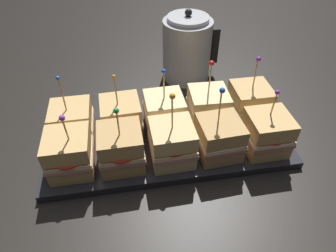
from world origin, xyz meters
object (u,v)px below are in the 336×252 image
Objects in this scene: sandwich_front_far_left at (70,154)px; sandwich_back_far_right at (249,103)px; sandwich_front_center at (171,143)px; sandwich_front_left at (121,148)px; sandwich_back_center at (165,112)px; kettle_steel at (187,49)px; sandwich_back_right at (208,108)px; serving_platter at (168,144)px; sandwich_back_far_left at (73,123)px; sandwich_front_right at (219,138)px; sandwich_front_far_right at (267,133)px; sandwich_back_left at (121,117)px.

sandwich_back_far_right reaches higher than sandwich_front_far_left.
sandwich_front_left is at bearing 178.32° from sandwich_front_center.
sandwich_back_far_right is at bearing 0.17° from sandwich_back_center.
kettle_steel is at bearing 72.92° from sandwich_front_center.
sandwich_back_center is 0.76× the size of kettle_steel.
sandwich_back_right is 0.25m from kettle_steel.
serving_platter is 3.30× the size of sandwich_back_far_left.
serving_platter is 3.33× the size of sandwich_front_right.
sandwich_front_far_left is at bearing -166.88° from serving_platter.
sandwich_back_far_right is (0.10, 0.00, -0.00)m from sandwich_back_right.
sandwich_front_left is 1.01× the size of sandwich_front_far_right.
sandwich_back_far_left is at bearing 153.58° from sandwich_front_center.
sandwich_back_right is (0.00, 0.10, 0.00)m from sandwich_front_right.
kettle_steel is at bearing 89.29° from sandwich_front_right.
sandwich_front_left is 0.23m from sandwich_back_right.
kettle_steel reaches higher than sandwich_back_far_right.
sandwich_back_far_left is 0.81× the size of kettle_steel.
sandwich_front_center reaches higher than sandwich_front_left.
sandwich_back_right is at bearing 44.29° from sandwich_front_center.
kettle_steel reaches higher than sandwich_back_center.
sandwich_back_center is (0.21, 0.00, 0.00)m from sandwich_back_far_left.
sandwich_front_far_right is at bearing -14.20° from sandwich_back_far_left.
sandwich_back_far_left is at bearing 165.80° from sandwich_front_far_right.
sandwich_back_center reaches higher than sandwich_front_far_right.
sandwich_front_far_left is 0.98× the size of sandwich_front_left.
sandwich_front_left is 0.73× the size of kettle_steel.
serving_platter is 0.22m from sandwich_front_far_left.
sandwich_back_far_left is at bearing -179.46° from sandwich_back_far_right.
sandwich_front_center is 0.21m from sandwich_front_far_right.
sandwich_back_left is at bearing 0.85° from sandwich_back_far_left.
sandwich_back_center reaches higher than sandwich_front_far_left.
kettle_steel reaches higher than sandwich_front_left.
sandwich_front_center is 1.07× the size of sandwich_back_left.
sandwich_front_right reaches higher than serving_platter.
sandwich_back_right is at bearing 17.70° from sandwich_front_far_left.
sandwich_front_right is 0.23m from sandwich_back_left.
sandwich_back_center is (-0.10, 0.10, -0.00)m from sandwich_front_right.
sandwich_back_left is at bearing 87.24° from sandwich_front_left.
kettle_steel is at bearing 50.11° from sandwich_back_left.
sandwich_front_left is 0.10m from sandwich_front_center.
sandwich_back_far_left is at bearing -179.87° from sandwich_back_right.
kettle_steel reaches higher than serving_platter.
sandwich_front_far_left is 0.43m from sandwich_back_far_right.
sandwich_front_center is 0.81× the size of kettle_steel.
sandwich_front_far_left is 0.10m from sandwich_front_left.
sandwich_back_left is at bearing 43.09° from sandwich_front_far_left.
sandwich_front_right is at bearing 177.95° from sandwich_front_far_right.
serving_platter is 0.08m from sandwich_front_center.
sandwich_back_right is at bearing 26.13° from serving_platter.
sandwich_front_left is (0.10, -0.00, 0.00)m from sandwich_front_far_left.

